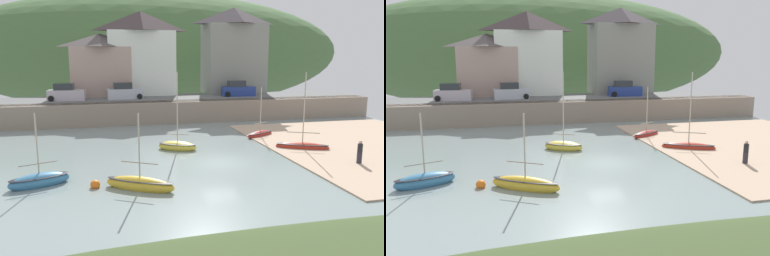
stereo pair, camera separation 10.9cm
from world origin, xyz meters
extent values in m
cube|color=gray|center=(0.00, 0.00, -0.03)|extent=(48.00, 40.00, 0.06)
cube|color=tan|center=(14.00, 2.00, 0.05)|extent=(18.00, 22.00, 0.10)
cube|color=gray|center=(0.00, 17.00, 1.20)|extent=(48.00, 2.40, 2.40)
cube|color=#606060|center=(0.00, 20.70, 2.35)|extent=(48.00, 9.00, 0.10)
ellipsoid|color=#47693B|center=(2.39, 55.20, 8.09)|extent=(80.00, 44.00, 23.10)
cube|color=tan|center=(-8.02, 25.20, 5.46)|extent=(7.31, 4.88, 6.12)
pyramid|color=#554C4C|center=(-8.02, 25.20, 9.33)|extent=(7.61, 5.18, 1.62)
cube|color=silver|center=(-2.94, 25.20, 6.46)|extent=(8.39, 4.54, 8.13)
pyramid|color=#473B3B|center=(-2.94, 25.20, 11.75)|extent=(8.69, 4.84, 2.45)
cube|color=gray|center=(9.64, 25.20, 6.99)|extent=(7.94, 5.15, 9.17)
pyramid|color=#433D41|center=(9.64, 25.20, 12.66)|extent=(8.24, 5.45, 2.18)
ellipsoid|color=gold|center=(-6.19, -4.29, 0.26)|extent=(4.08, 2.95, 0.96)
ellipsoid|color=black|center=(-6.19, -4.29, 0.53)|extent=(4.00, 2.89, 0.12)
cylinder|color=#B2A893|center=(-6.19, -4.29, 2.56)|extent=(0.09, 0.09, 3.62)
cylinder|color=gray|center=(-6.19, -4.29, 1.57)|extent=(1.96, 1.21, 0.07)
ellipsoid|color=teal|center=(-11.83, -2.33, 0.27)|extent=(3.64, 2.30, 0.98)
ellipsoid|color=black|center=(-11.83, -2.33, 0.54)|extent=(3.56, 2.26, 0.12)
cylinder|color=#B2A893|center=(-11.83, -2.33, 2.53)|extent=(0.09, 0.09, 3.53)
cylinder|color=gray|center=(-11.83, -2.33, 1.34)|extent=(2.01, 0.84, 0.07)
ellipsoid|color=#A62B1C|center=(7.55, 2.13, 0.20)|extent=(4.21, 2.75, 0.73)
ellipsoid|color=black|center=(7.55, 2.13, 0.40)|extent=(4.12, 2.69, 0.12)
cylinder|color=#B2A893|center=(7.55, 2.13, 3.39)|extent=(0.09, 0.09, 5.64)
cylinder|color=gray|center=(7.55, 2.13, 1.38)|extent=(2.35, 1.23, 0.07)
ellipsoid|color=maroon|center=(6.23, 7.59, 0.19)|extent=(3.45, 2.53, 0.69)
ellipsoid|color=black|center=(6.23, 7.59, 0.38)|extent=(3.38, 2.48, 0.12)
cylinder|color=#B2A893|center=(6.23, 7.59, 2.57)|extent=(0.09, 0.09, 4.07)
cylinder|color=gray|center=(6.23, 7.59, 1.26)|extent=(1.59, 0.95, 0.07)
ellipsoid|color=gold|center=(-2.30, 4.39, 0.25)|extent=(3.42, 2.68, 0.89)
ellipsoid|color=black|center=(-2.30, 4.39, 0.49)|extent=(3.36, 2.62, 0.12)
cylinder|color=#B2A893|center=(-2.30, 4.39, 3.45)|extent=(0.09, 0.09, 5.52)
cylinder|color=gray|center=(-2.30, 4.39, 1.25)|extent=(1.66, 0.91, 0.07)
cube|color=#BAB0BC|center=(-11.98, 20.70, 3.00)|extent=(4.23, 2.05, 1.20)
cube|color=#282D33|center=(-12.23, 20.70, 3.95)|extent=(2.22, 1.68, 0.80)
cylinder|color=black|center=(-10.33, 21.50, 2.72)|extent=(0.64, 0.22, 0.64)
cylinder|color=black|center=(-10.33, 19.90, 2.72)|extent=(0.64, 0.22, 0.64)
cylinder|color=black|center=(-13.63, 21.50, 2.72)|extent=(0.64, 0.22, 0.64)
cylinder|color=black|center=(-13.63, 19.90, 2.72)|extent=(0.64, 0.22, 0.64)
cube|color=#B0B6C3|center=(-5.40, 20.70, 3.00)|extent=(4.18, 1.92, 1.20)
cube|color=#282D33|center=(-5.65, 20.70, 3.95)|extent=(2.18, 1.61, 0.80)
cylinder|color=black|center=(-3.75, 21.50, 2.72)|extent=(0.64, 0.22, 0.64)
cylinder|color=black|center=(-3.75, 19.90, 2.72)|extent=(0.64, 0.22, 0.64)
cylinder|color=black|center=(-7.05, 21.50, 2.72)|extent=(0.64, 0.22, 0.64)
cylinder|color=black|center=(-7.05, 19.90, 2.72)|extent=(0.64, 0.22, 0.64)
cube|color=navy|center=(8.81, 20.70, 3.00)|extent=(4.26, 2.13, 1.20)
cube|color=#282D33|center=(8.56, 20.70, 3.95)|extent=(2.25, 1.72, 0.80)
cylinder|color=black|center=(10.46, 21.50, 2.72)|extent=(0.64, 0.22, 0.64)
cylinder|color=black|center=(10.46, 19.90, 2.72)|extent=(0.64, 0.22, 0.64)
cylinder|color=black|center=(7.16, 21.50, 2.72)|extent=(0.64, 0.22, 0.64)
cylinder|color=black|center=(7.16, 19.90, 2.72)|extent=(0.64, 0.22, 0.64)
cube|color=#282833|center=(9.15, -2.81, 0.51)|extent=(0.28, 0.20, 0.82)
cylinder|color=black|center=(9.15, -2.81, 1.21)|extent=(0.34, 0.34, 0.58)
sphere|color=#D1A889|center=(9.15, -2.81, 1.61)|extent=(0.22, 0.22, 0.22)
sphere|color=orange|center=(-8.67, -3.41, 0.17)|extent=(0.56, 0.56, 0.56)
camera|label=1|loc=(-8.08, -25.13, 7.51)|focal=35.80mm
camera|label=2|loc=(-7.98, -25.15, 7.51)|focal=35.80mm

